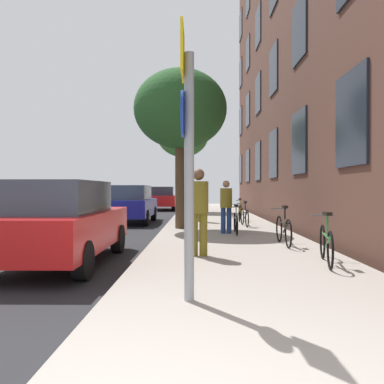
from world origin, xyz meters
The scene contains 20 objects.
ground_plane centered at (-2.40, 15.00, 0.00)m, with size 41.80×41.80×0.00m, color #332D28.
road_asphalt centered at (-4.50, 15.00, 0.01)m, with size 7.00×38.00×0.01m, color #232326.
sidewalk centered at (1.10, 15.00, 0.06)m, with size 4.20×38.00×0.12m, color #9E9389.
building_facade centered at (3.69, 14.50, 9.43)m, with size 0.56×27.00×18.82m.
sign_post centered at (0.06, 2.64, 1.99)m, with size 0.16×0.60×3.31m.
traffic_light centered at (-0.51, 20.52, 2.79)m, with size 0.43×0.24×3.92m.
tree_near centered at (-0.39, 11.38, 4.20)m, with size 3.21×3.21×5.48m.
tree_far centered at (-0.69, 21.72, 4.75)m, with size 3.14×3.14×5.98m.
bicycle_0 centered at (2.52, 4.99, 0.49)m, with size 0.51×1.73×0.95m.
bicycle_1 centered at (2.28, 7.39, 0.50)m, with size 0.42×1.77×0.96m.
bicycle_2 centered at (1.36, 9.79, 0.47)m, with size 0.42×1.68×0.89m.
bicycle_3 centered at (1.92, 12.19, 0.48)m, with size 0.42×1.63×0.92m.
bicycle_4 centered at (2.03, 14.59, 0.50)m, with size 0.45×1.63×0.96m.
bicycle_5 centered at (1.71, 16.99, 0.50)m, with size 0.42×1.76×0.97m.
pedestrian_0 centered at (0.22, 5.82, 1.13)m, with size 0.56×0.56×1.77m.
pedestrian_1 centered at (1.07, 9.81, 1.04)m, with size 0.47×0.47×1.61m.
pedestrian_2 centered at (0.38, 14.02, 1.07)m, with size 0.51×0.51×1.66m.
car_0 centered at (-2.47, 5.43, 0.84)m, with size 1.88×4.30×1.62m.
car_1 centered at (-2.65, 14.68, 0.84)m, with size 1.80×4.38×1.62m.
car_2 centered at (-2.19, 25.24, 0.84)m, with size 1.87×4.45×1.62m.
Camera 1 is at (0.19, -2.08, 1.47)m, focal length 36.50 mm.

